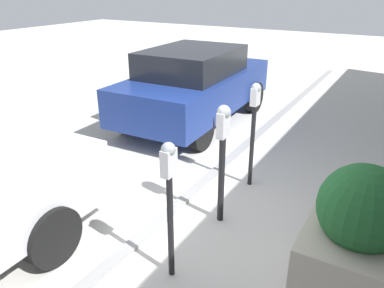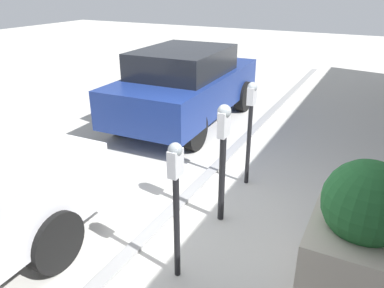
{
  "view_description": "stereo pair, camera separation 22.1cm",
  "coord_description": "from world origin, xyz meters",
  "px_view_note": "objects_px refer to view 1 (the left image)",
  "views": [
    {
      "loc": [
        -3.53,
        -2.23,
        2.74
      ],
      "look_at": [
        0.0,
        -0.15,
        0.96
      ],
      "focal_mm": 35.0,
      "sensor_mm": 36.0,
      "label": 1
    },
    {
      "loc": [
        -3.64,
        -2.04,
        2.74
      ],
      "look_at": [
        0.0,
        -0.15,
        0.96
      ],
      "focal_mm": 35.0,
      "sensor_mm": 36.0,
      "label": 2
    }
  ],
  "objects_px": {
    "parking_meter_middle": "(254,117)",
    "planter_box": "(357,238)",
    "parking_meter_nearest": "(169,188)",
    "parked_car_middle": "(195,84)",
    "parking_meter_second": "(223,146)"
  },
  "relations": [
    {
      "from": "parking_meter_nearest",
      "to": "planter_box",
      "type": "relative_size",
      "value": 1.11
    },
    {
      "from": "planter_box",
      "to": "parked_car_middle",
      "type": "bearing_deg",
      "value": 47.49
    },
    {
      "from": "planter_box",
      "to": "parked_car_middle",
      "type": "xyz_separation_m",
      "value": [
        3.34,
        3.64,
        0.23
      ]
    },
    {
      "from": "parking_meter_nearest",
      "to": "parking_meter_middle",
      "type": "xyz_separation_m",
      "value": [
        2.13,
        0.03,
        0.04
      ]
    },
    {
      "from": "parking_meter_nearest",
      "to": "planter_box",
      "type": "distance_m",
      "value": 1.78
    },
    {
      "from": "parking_meter_nearest",
      "to": "parking_meter_middle",
      "type": "bearing_deg",
      "value": 0.78
    },
    {
      "from": "parking_meter_middle",
      "to": "planter_box",
      "type": "bearing_deg",
      "value": -131.55
    },
    {
      "from": "parked_car_middle",
      "to": "parking_meter_middle",
      "type": "bearing_deg",
      "value": -135.28
    },
    {
      "from": "parked_car_middle",
      "to": "parking_meter_nearest",
      "type": "bearing_deg",
      "value": -154.97
    },
    {
      "from": "parked_car_middle",
      "to": "parking_meter_second",
      "type": "bearing_deg",
      "value": -146.96
    },
    {
      "from": "parking_meter_nearest",
      "to": "parked_car_middle",
      "type": "relative_size",
      "value": 0.36
    },
    {
      "from": "parking_meter_nearest",
      "to": "parked_car_middle",
      "type": "xyz_separation_m",
      "value": [
        4.05,
        2.07,
        -0.18
      ]
    },
    {
      "from": "parking_meter_second",
      "to": "parked_car_middle",
      "type": "bearing_deg",
      "value": 35.08
    },
    {
      "from": "planter_box",
      "to": "parked_car_middle",
      "type": "relative_size",
      "value": 0.32
    },
    {
      "from": "parking_meter_middle",
      "to": "planter_box",
      "type": "distance_m",
      "value": 2.19
    }
  ]
}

